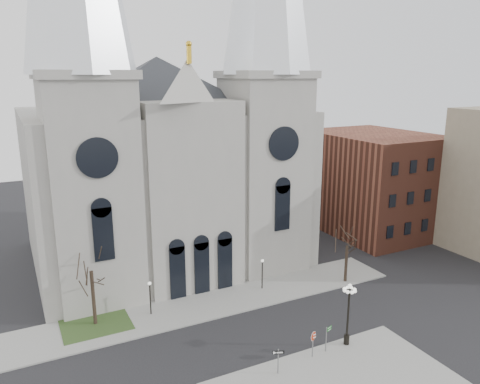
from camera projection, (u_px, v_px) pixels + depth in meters
name	position (u px, v px, depth m)	size (l,w,h in m)	color
ground	(267.00, 363.00, 36.71)	(160.00, 160.00, 0.00)	black
sidewalk_far	(212.00, 303.00, 46.21)	(40.00, 6.00, 0.14)	gray
grass_patch	(96.00, 324.00, 42.26)	(6.00, 5.00, 0.18)	#2E471E
cathedral	(167.00, 107.00, 51.95)	(33.00, 26.66, 54.00)	#A5A29A
bg_building_brick	(372.00, 182.00, 67.14)	(14.00, 18.00, 14.00)	brown
tree_left	(91.00, 268.00, 40.91)	(3.20, 3.20, 7.50)	black
tree_right	(347.00, 243.00, 49.95)	(3.20, 3.20, 6.00)	black
ped_lamp_left	(150.00, 292.00, 43.47)	(0.32, 0.32, 3.26)	black
ped_lamp_right	(262.00, 269.00, 48.71)	(0.32, 0.32, 3.26)	black
stop_sign	(313.00, 338.00, 36.95)	(0.81, 0.08, 2.23)	slate
globe_lamp	(349.00, 307.00, 38.25)	(1.42, 1.42, 5.45)	black
one_way_sign	(278.00, 357.00, 34.92)	(0.83, 0.39, 2.03)	slate
street_name_sign	(327.00, 337.00, 37.80)	(0.66, 0.28, 2.16)	slate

